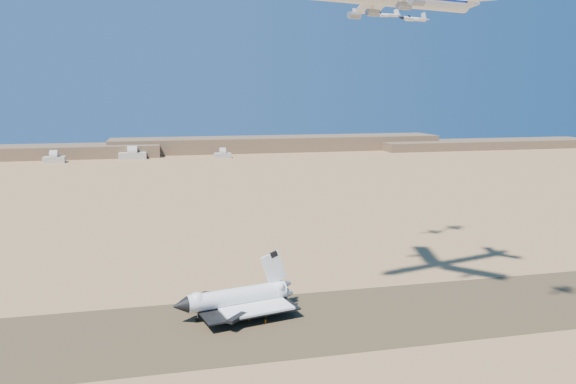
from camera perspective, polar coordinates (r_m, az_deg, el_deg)
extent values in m
plane|color=#B27F4F|center=(183.50, -2.00, -13.34)|extent=(1200.00, 1200.00, 0.00)
cube|color=brown|center=(183.49, -2.00, -13.34)|extent=(600.00, 50.00, 0.06)
cube|color=brown|center=(724.45, -0.94, 4.93)|extent=(420.00, 60.00, 18.00)
cube|color=brown|center=(804.64, 19.50, 4.61)|extent=(300.00, 60.00, 11.00)
cube|color=#AFAA9B|center=(648.26, -22.64, 3.06)|extent=(22.00, 14.00, 6.50)
cube|color=#AFAA9B|center=(654.67, -15.50, 3.57)|extent=(30.00, 15.00, 7.50)
cube|color=#AFAA9B|center=(648.27, -6.66, 3.71)|extent=(19.00, 12.50, 5.50)
cylinder|color=white|center=(189.88, -5.24, -10.53)|extent=(33.75, 12.79, 5.82)
cone|color=black|center=(184.71, -10.87, -11.27)|extent=(5.75, 6.40, 5.53)
sphere|color=white|center=(185.71, -9.23, -10.83)|extent=(5.41, 5.41, 5.41)
cube|color=white|center=(192.09, -4.05, -11.03)|extent=(27.68, 29.26, 0.94)
cube|color=black|center=(191.57, -4.63, -11.25)|extent=(35.80, 31.04, 0.52)
cube|color=white|center=(192.01, -1.46, -7.70)|extent=(9.57, 2.77, 11.98)
cylinder|color=gray|center=(187.69, -9.19, -12.37)|extent=(0.37, 0.37, 3.33)
cylinder|color=black|center=(188.10, -9.18, -12.68)|extent=(1.22, 0.70, 1.14)
cylinder|color=gray|center=(189.12, -2.85, -12.07)|extent=(0.37, 0.37, 3.33)
cylinder|color=black|center=(189.53, -2.85, -12.38)|extent=(1.22, 0.70, 1.14)
cylinder|color=gray|center=(198.10, -4.03, -11.04)|extent=(0.37, 0.37, 3.33)
cylinder|color=black|center=(198.50, -4.02, -11.33)|extent=(1.22, 0.70, 1.14)
cube|color=white|center=(203.33, 8.38, 18.06)|extent=(14.32, 28.17, 0.63)
cube|color=white|center=(216.31, 16.73, 17.79)|extent=(7.47, 10.88, 0.45)
cylinder|color=gray|center=(182.98, 11.70, 18.02)|extent=(4.94, 3.37, 2.34)
cylinder|color=gray|center=(175.64, 12.96, 18.32)|extent=(4.94, 3.37, 2.34)
cylinder|color=gray|center=(195.80, 8.58, 17.57)|extent=(4.94, 3.37, 2.34)
cylinder|color=gray|center=(201.39, 6.73, 17.39)|extent=(4.94, 3.37, 2.34)
imported|color=orange|center=(185.55, -3.95, -12.80)|extent=(0.51, 0.66, 1.60)
imported|color=orange|center=(188.62, -2.22, -12.40)|extent=(0.83, 0.87, 1.58)
imported|color=orange|center=(183.71, -2.29, -13.00)|extent=(1.16, 0.92, 1.77)
cylinder|color=white|center=(245.39, 9.92, 17.29)|extent=(11.22, 2.30, 1.30)
cone|color=black|center=(242.37, 8.46, 17.42)|extent=(2.51, 1.42, 1.21)
sphere|color=black|center=(244.18, 9.32, 17.45)|extent=(1.30, 1.30, 1.30)
cube|color=white|center=(245.80, 10.12, 17.23)|extent=(3.90, 7.69, 0.23)
cube|color=white|center=(247.57, 10.92, 17.19)|extent=(2.45, 4.81, 0.19)
cube|color=white|center=(247.83, 10.97, 17.49)|extent=(2.82, 0.48, 3.14)
cylinder|color=white|center=(257.12, 12.70, 16.77)|extent=(12.88, 6.07, 1.54)
cone|color=black|center=(251.54, 11.40, 16.97)|extent=(3.18, 2.34, 1.43)
sphere|color=black|center=(254.84, 12.17, 16.98)|extent=(1.54, 1.54, 1.54)
cube|color=white|center=(257.87, 12.88, 16.69)|extent=(6.69, 9.58, 0.27)
cube|color=white|center=(261.06, 13.57, 16.63)|extent=(4.19, 5.99, 0.22)
cube|color=white|center=(261.41, 13.62, 16.96)|extent=(3.21, 1.42, 3.72)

